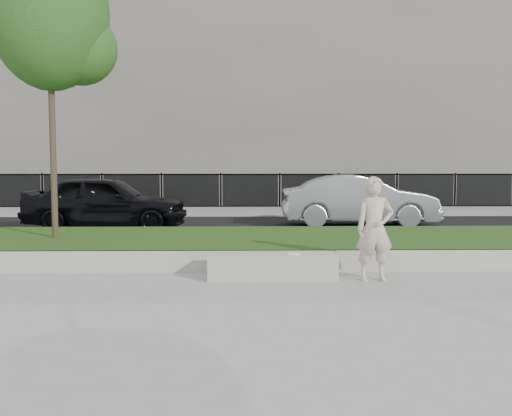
{
  "coord_description": "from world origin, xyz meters",
  "views": [
    {
      "loc": [
        0.27,
        -9.22,
        1.98
      ],
      "look_at": [
        0.49,
        1.2,
        1.16
      ],
      "focal_mm": 40.0,
      "sensor_mm": 36.0,
      "label": 1
    }
  ],
  "objects_px": {
    "man": "(375,229)",
    "car_silver": "(359,200)",
    "stone_bench": "(272,266)",
    "car_dark": "(106,202)",
    "book": "(294,254)",
    "young_tree": "(54,19)"
  },
  "relations": [
    {
      "from": "stone_bench",
      "to": "car_silver",
      "type": "bearing_deg",
      "value": 68.81
    },
    {
      "from": "young_tree",
      "to": "car_dark",
      "type": "xyz_separation_m",
      "value": [
        -0.11,
        4.57,
        -4.12
      ]
    },
    {
      "from": "car_silver",
      "to": "book",
      "type": "bearing_deg",
      "value": 162.78
    },
    {
      "from": "car_silver",
      "to": "car_dark",
      "type": "bearing_deg",
      "value": 97.82
    },
    {
      "from": "man",
      "to": "car_silver",
      "type": "distance_m",
      "value": 8.26
    },
    {
      "from": "book",
      "to": "car_dark",
      "type": "bearing_deg",
      "value": 125.09
    },
    {
      "from": "car_dark",
      "to": "car_silver",
      "type": "relative_size",
      "value": 0.98
    },
    {
      "from": "book",
      "to": "young_tree",
      "type": "relative_size",
      "value": 0.03
    },
    {
      "from": "stone_bench",
      "to": "young_tree",
      "type": "bearing_deg",
      "value": 149.8
    },
    {
      "from": "book",
      "to": "car_silver",
      "type": "distance_m",
      "value": 8.6
    },
    {
      "from": "stone_bench",
      "to": "book",
      "type": "bearing_deg",
      "value": -23.03
    },
    {
      "from": "man",
      "to": "car_silver",
      "type": "xyz_separation_m",
      "value": [
        1.38,
        8.14,
        -0.05
      ]
    },
    {
      "from": "book",
      "to": "young_tree",
      "type": "bearing_deg",
      "value": 151.58
    },
    {
      "from": "book",
      "to": "young_tree",
      "type": "xyz_separation_m",
      "value": [
        -4.77,
        2.72,
        4.51
      ]
    },
    {
      "from": "young_tree",
      "to": "car_silver",
      "type": "xyz_separation_m",
      "value": [
        7.52,
        5.42,
        -4.14
      ]
    },
    {
      "from": "stone_bench",
      "to": "car_silver",
      "type": "relative_size",
      "value": 0.46
    },
    {
      "from": "stone_bench",
      "to": "book",
      "type": "xyz_separation_m",
      "value": [
        0.35,
        -0.15,
        0.24
      ]
    },
    {
      "from": "book",
      "to": "young_tree",
      "type": "distance_m",
      "value": 7.11
    },
    {
      "from": "car_dark",
      "to": "car_silver",
      "type": "distance_m",
      "value": 7.67
    },
    {
      "from": "stone_bench",
      "to": "man",
      "type": "distance_m",
      "value": 1.84
    },
    {
      "from": "stone_bench",
      "to": "car_dark",
      "type": "relative_size",
      "value": 0.47
    },
    {
      "from": "car_silver",
      "to": "man",
      "type": "bearing_deg",
      "value": 171.8
    }
  ]
}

